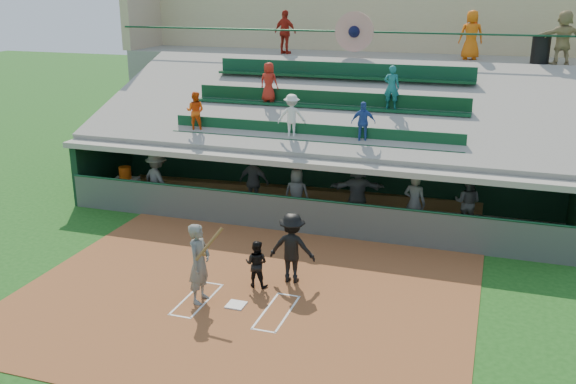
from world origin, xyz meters
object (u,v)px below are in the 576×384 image
(catcher, at_px, (256,264))
(trash_bin, at_px, (541,50))
(water_cooler, at_px, (125,173))
(batter_at_plate, at_px, (199,263))
(white_table, at_px, (127,188))
(home_plate, at_px, (236,305))

(catcher, distance_m, trash_bin, 13.80)
(water_cooler, bearing_deg, batter_at_plate, -46.57)
(catcher, xyz_separation_m, water_cooler, (-6.89, 5.06, 0.36))
(trash_bin, bearing_deg, catcher, -120.47)
(trash_bin, bearing_deg, batter_at_plate, -121.49)
(white_table, distance_m, trash_bin, 15.57)
(trash_bin, bearing_deg, home_plate, -118.47)
(catcher, bearing_deg, home_plate, 85.48)
(white_table, relative_size, trash_bin, 0.88)
(home_plate, height_order, white_table, white_table)
(home_plate, relative_size, trash_bin, 0.45)
(home_plate, distance_m, batter_at_plate, 1.32)
(white_table, xyz_separation_m, water_cooler, (-0.00, -0.01, 0.58))
(batter_at_plate, distance_m, catcher, 1.58)
(catcher, relative_size, water_cooler, 2.86)
(home_plate, xyz_separation_m, catcher, (0.09, 1.13, 0.60))
(white_table, xyz_separation_m, trash_bin, (13.51, 6.19, 4.67))
(white_table, bearing_deg, water_cooler, -116.80)
(catcher, bearing_deg, trash_bin, -120.25)
(batter_at_plate, xyz_separation_m, catcher, (0.99, 1.17, -0.38))
(home_plate, relative_size, water_cooler, 1.01)
(home_plate, height_order, water_cooler, water_cooler)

